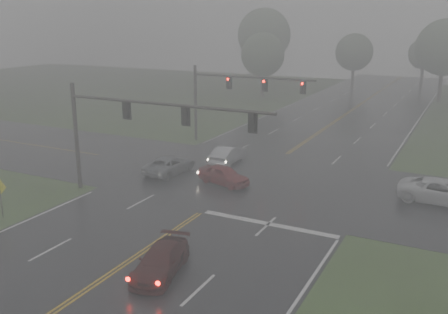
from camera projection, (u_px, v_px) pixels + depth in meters
The scene contains 16 objects.
main_road at pixel (240, 186), 36.44m from camera, with size 18.00×160.00×0.02m, color black.
cross_street at pixel (251, 178), 38.16m from camera, with size 120.00×14.00×0.02m, color black.
stop_bar at pixel (269, 224), 29.67m from camera, with size 8.50×0.50×0.01m, color silver.
sedan_maroon at pixel (161, 274), 23.92m from camera, with size 1.82×4.48×1.30m, color #350A09.
sedan_red at pixel (224, 184), 36.81m from camera, with size 1.65×4.10×1.40m, color maroon.
sedan_silver at pixel (228, 163), 42.24m from camera, with size 1.56×4.48×1.48m, color #A1A3A8.
car_grey at pixel (170, 173), 39.45m from camera, with size 2.24×4.87×1.35m, color slate.
pickup_white at pixel (441, 203), 33.08m from camera, with size 2.59×5.61×1.56m, color silver.
signal_gantry_near at pixel (130, 121), 32.64m from camera, with size 15.13×0.33×7.56m.
signal_gantry_far at pixel (229, 90), 47.49m from camera, with size 12.35×0.38×7.45m.
sign_diamond_west at pixel (0, 191), 30.29m from camera, with size 1.04×0.11×2.51m.
tree_nw_a at pixel (263, 55), 76.33m from camera, with size 6.71×6.71×9.85m.
tree_ne_a at pixel (445, 47), 71.38m from camera, with size 8.09×8.09×11.89m.
tree_n_mid at pixel (354, 52), 86.17m from camera, with size 6.42×6.42×9.43m.
tree_nw_b at pixel (264, 35), 87.56m from camera, with size 9.33×9.33×13.70m.
tree_n_far at pixel (424, 54), 92.37m from camera, with size 5.74×5.74×8.44m.
Camera 1 is at (14.60, -11.32, 11.80)m, focal length 40.00 mm.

